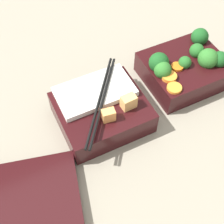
# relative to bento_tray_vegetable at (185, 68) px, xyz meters

# --- Properties ---
(ground_plane) EXTENTS (3.00, 3.00, 0.00)m
(ground_plane) POSITION_rel_bento_tray_vegetable_xyz_m (0.12, 0.01, -0.03)
(ground_plane) COLOR gray
(bento_tray_vegetable) EXTENTS (0.17, 0.15, 0.09)m
(bento_tray_vegetable) POSITION_rel_bento_tray_vegetable_xyz_m (0.00, 0.00, 0.00)
(bento_tray_vegetable) COLOR black
(bento_tray_vegetable) RESTS_ON ground_plane
(bento_tray_rice) EXTENTS (0.17, 0.18, 0.08)m
(bento_tray_rice) POSITION_rel_bento_tray_vegetable_xyz_m (0.21, 0.02, -0.00)
(bento_tray_rice) COLOR black
(bento_tray_rice) RESTS_ON ground_plane
(bento_lid) EXTENTS (0.20, 0.18, 0.02)m
(bento_lid) POSITION_rel_bento_tray_vegetable_xyz_m (0.39, 0.13, -0.02)
(bento_lid) COLOR black
(bento_lid) RESTS_ON ground_plane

